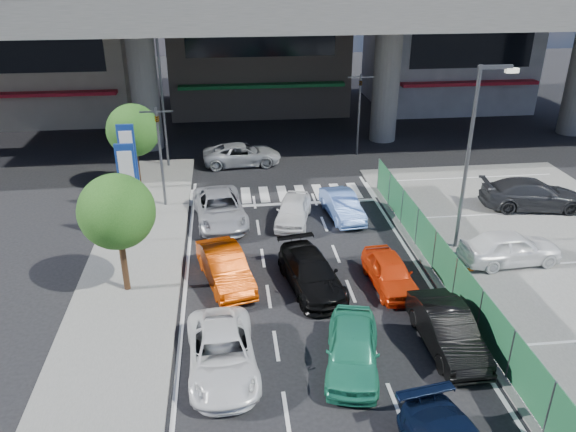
{
  "coord_description": "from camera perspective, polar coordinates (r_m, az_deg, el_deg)",
  "views": [
    {
      "loc": [
        -2.94,
        -15.08,
        11.89
      ],
      "look_at": [
        -0.49,
        6.15,
        1.87
      ],
      "focal_mm": 35.0,
      "sensor_mm": 36.0,
      "label": 1
    }
  ],
  "objects": [
    {
      "name": "ground",
      "position": [
        19.43,
        3.6,
        -12.68
      ],
      "size": [
        120.0,
        120.0,
        0.0
      ],
      "primitive_type": "plane",
      "color": "black",
      "rests_on": "ground"
    },
    {
      "name": "sidewalk_left",
      "position": [
        22.81,
        -15.95,
        -7.21
      ],
      "size": [
        4.0,
        30.0,
        0.12
      ],
      "primitive_type": "cube",
      "color": "slate",
      "rests_on": "ground"
    },
    {
      "name": "fence_run",
      "position": [
        21.15,
        17.61,
        -7.53
      ],
      "size": [
        0.16,
        22.0,
        1.8
      ],
      "primitive_type": null,
      "color": "#1E5934",
      "rests_on": "ground"
    },
    {
      "name": "expressway",
      "position": [
        37.32,
        -2.17,
        20.3
      ],
      "size": [
        64.0,
        14.0,
        10.75
      ],
      "color": "#62625D",
      "rests_on": "ground"
    },
    {
      "name": "building_west",
      "position": [
        49.12,
        -23.0,
        16.95
      ],
      "size": [
        12.0,
        10.9,
        13.0
      ],
      "color": "gray",
      "rests_on": "ground"
    },
    {
      "name": "building_center",
      "position": [
        48.34,
        -3.26,
        19.86
      ],
      "size": [
        14.0,
        10.9,
        15.0
      ],
      "color": "gray",
      "rests_on": "ground"
    },
    {
      "name": "building_east",
      "position": [
        51.05,
        16.01,
        17.58
      ],
      "size": [
        12.0,
        10.9,
        12.0
      ],
      "color": "gray",
      "rests_on": "ground"
    },
    {
      "name": "traffic_light_left",
      "position": [
        28.41,
        -13.03,
        8.21
      ],
      "size": [
        1.6,
        1.24,
        5.2
      ],
      "color": "#595B60",
      "rests_on": "ground"
    },
    {
      "name": "traffic_light_right",
      "position": [
        36.0,
        7.31,
        12.16
      ],
      "size": [
        1.6,
        1.24,
        5.2
      ],
      "color": "#595B60",
      "rests_on": "ground"
    },
    {
      "name": "street_lamp_right",
      "position": [
        24.44,
        18.33,
        6.89
      ],
      "size": [
        1.65,
        0.22,
        8.0
      ],
      "color": "#595B60",
      "rests_on": "ground"
    },
    {
      "name": "street_lamp_left",
      "position": [
        34.0,
        -12.44,
        12.46
      ],
      "size": [
        1.65,
        0.22,
        8.0
      ],
      "color": "#595B60",
      "rests_on": "ground"
    },
    {
      "name": "signboard_near",
      "position": [
        25.07,
        -15.95,
        3.5
      ],
      "size": [
        0.8,
        0.14,
        4.7
      ],
      "color": "#595B60",
      "rests_on": "ground"
    },
    {
      "name": "signboard_far",
      "position": [
        27.92,
        -15.92,
        5.71
      ],
      "size": [
        0.8,
        0.14,
        4.7
      ],
      "color": "#595B60",
      "rests_on": "ground"
    },
    {
      "name": "tree_near",
      "position": [
        21.28,
        -17.0,
        0.4
      ],
      "size": [
        2.8,
        2.8,
        4.8
      ],
      "color": "#382314",
      "rests_on": "ground"
    },
    {
      "name": "tree_far",
      "position": [
        31.16,
        -15.46,
        8.37
      ],
      "size": [
        2.8,
        2.8,
        4.8
      ],
      "color": "#382314",
      "rests_on": "ground"
    },
    {
      "name": "sedan_white_mid_left",
      "position": [
        18.04,
        -6.72,
        -13.71
      ],
      "size": [
        2.34,
        4.64,
        1.26
      ],
      "primitive_type": "imported",
      "rotation": [
        0.0,
        0.0,
        0.06
      ],
      "color": "white",
      "rests_on": "ground"
    },
    {
      "name": "taxi_teal_mid",
      "position": [
        18.13,
        6.58,
        -13.24
      ],
      "size": [
        2.5,
        4.31,
        1.38
      ],
      "primitive_type": "imported",
      "rotation": [
        0.0,
        0.0,
        -0.23
      ],
      "color": "#2A9571",
      "rests_on": "ground"
    },
    {
      "name": "hatch_black_mid_right",
      "position": [
        19.49,
        15.92,
        -11.09
      ],
      "size": [
        1.57,
        4.22,
        1.38
      ],
      "primitive_type": "imported",
      "rotation": [
        0.0,
        0.0,
        0.03
      ],
      "color": "black",
      "rests_on": "ground"
    },
    {
      "name": "taxi_orange_left",
      "position": [
        22.31,
        -6.41,
        -5.2
      ],
      "size": [
        2.46,
        4.42,
        1.38
      ],
      "primitive_type": "imported",
      "rotation": [
        0.0,
        0.0,
        0.25
      ],
      "color": "#C43902",
      "rests_on": "ground"
    },
    {
      "name": "sedan_black_mid",
      "position": [
        21.89,
        2.38,
        -5.8
      ],
      "size": [
        2.56,
        4.73,
        1.3
      ],
      "primitive_type": "imported",
      "rotation": [
        0.0,
        0.0,
        0.17
      ],
      "color": "black",
      "rests_on": "ground"
    },
    {
      "name": "taxi_orange_right",
      "position": [
        22.32,
        10.32,
        -5.65
      ],
      "size": [
        1.7,
        3.74,
        1.25
      ],
      "primitive_type": "imported",
      "rotation": [
        0.0,
        0.0,
        0.06
      ],
      "color": "red",
      "rests_on": "ground"
    },
    {
      "name": "wagon_silver_front_left",
      "position": [
        27.36,
        -6.93,
        0.76
      ],
      "size": [
        2.86,
        5.2,
        1.38
      ],
      "primitive_type": "imported",
      "rotation": [
        0.0,
        0.0,
        0.12
      ],
      "color": "#A9AAB1",
      "rests_on": "ground"
    },
    {
      "name": "sedan_white_front_mid",
      "position": [
        27.11,
        0.54,
        0.59
      ],
      "size": [
        2.39,
        3.99,
        1.27
      ],
      "primitive_type": "imported",
      "rotation": [
        0.0,
        0.0,
        -0.25
      ],
      "color": "white",
      "rests_on": "ground"
    },
    {
      "name": "kei_truck_front_right",
      "position": [
        27.79,
        5.52,
        1.08
      ],
      "size": [
        1.77,
        3.92,
        1.25
      ],
      "primitive_type": "imported",
      "rotation": [
        0.0,
        0.0,
        0.12
      ],
      "color": "#567CCB",
      "rests_on": "ground"
    },
    {
      "name": "crossing_wagon_silver",
      "position": [
        34.88,
        -4.69,
        6.26
      ],
      "size": [
        4.88,
        2.46,
        1.32
      ],
      "primitive_type": "imported",
      "rotation": [
        0.0,
        0.0,
        1.63
      ],
      "color": "#B1B4B9",
      "rests_on": "ground"
    },
    {
      "name": "parked_sedan_white",
      "position": [
        25.21,
        21.66,
        -2.97
      ],
      "size": [
        4.3,
        1.93,
        1.43
      ],
      "primitive_type": "imported",
      "rotation": [
        0.0,
        0.0,
        1.63
      ],
      "color": "white",
      "rests_on": "parking_lot"
    },
    {
      "name": "parked_sedan_dgrey",
      "position": [
        31.08,
        23.59,
        2.04
      ],
      "size": [
        5.41,
        2.83,
        1.5
      ],
      "primitive_type": "imported",
      "rotation": [
        0.0,
        0.0,
        1.42
      ],
      "color": "#27292C",
      "rests_on": "parking_lot"
    },
    {
      "name": "traffic_cone",
      "position": [
        24.3,
        18.07,
        -4.45
      ],
      "size": [
        0.46,
        0.46,
        0.69
      ],
      "primitive_type": "cone",
      "rotation": [
        0.0,
        0.0,
        -0.34
      ],
      "color": "#F3550D",
      "rests_on": "parking_lot"
    }
  ]
}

